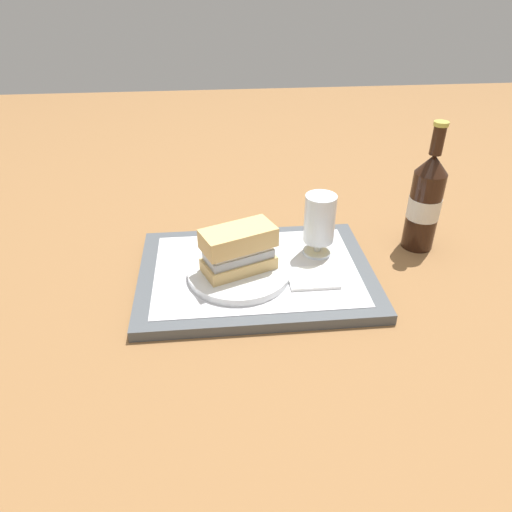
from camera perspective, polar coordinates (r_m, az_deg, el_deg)
name	(u,v)px	position (r m, az deg, el deg)	size (l,w,h in m)	color
ground_plane	(256,278)	(0.92, 0.00, -2.63)	(3.00, 3.00, 0.00)	olive
tray	(256,274)	(0.92, 0.00, -2.11)	(0.44, 0.32, 0.02)	#4C5156
placemat	(256,269)	(0.91, 0.00, -1.56)	(0.38, 0.27, 0.00)	silver
plate	(239,272)	(0.89, -2.03, -1.92)	(0.19, 0.19, 0.01)	white
sandwich	(240,249)	(0.86, -1.89, 0.89)	(0.14, 0.11, 0.08)	tan
beer_glass	(319,223)	(0.93, 7.53, 3.91)	(0.06, 0.06, 0.12)	silver
napkin_folded	(313,278)	(0.88, 6.76, -2.61)	(0.09, 0.07, 0.01)	white
beer_bottle	(425,201)	(1.03, 19.45, 6.14)	(0.07, 0.07, 0.27)	black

